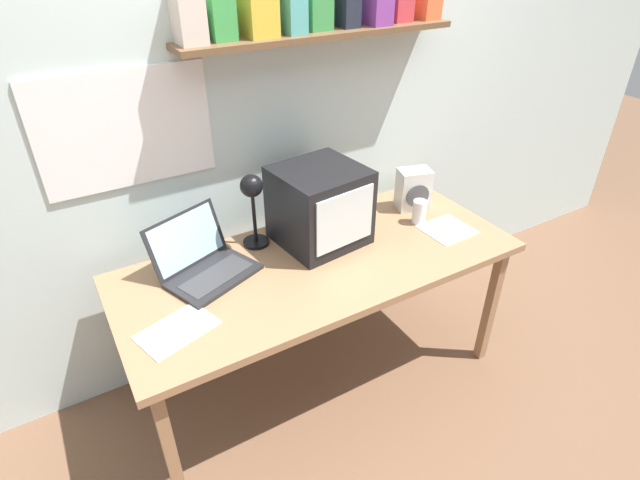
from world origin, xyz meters
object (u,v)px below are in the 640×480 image
Objects in this scene: crt_monitor at (320,206)px; laptop at (202,260)px; loose_paper_near_laptop at (447,230)px; desk_lamp at (252,198)px; space_heater at (413,189)px; juice_glass at (419,213)px; loose_paper_near_monitor at (177,330)px; corner_desk at (320,270)px.

laptop is at bearing 170.73° from crt_monitor.
desk_lamp is at bearing 159.67° from loose_paper_near_laptop.
space_heater is 0.92× the size of loose_paper_near_laptop.
space_heater is at bearing -4.32° from crt_monitor.
juice_glass reaches higher than loose_paper_near_monitor.
loose_paper_near_monitor is (-0.66, -0.12, 0.06)m from corner_desk.
loose_paper_near_monitor is (-0.46, -0.34, -0.25)m from desk_lamp.
crt_monitor reaches higher than space_heater.
crt_monitor is 1.93× the size of space_heater.
loose_paper_near_laptop is at bearing -58.40° from juice_glass.
loose_paper_near_laptop is at bearing -8.46° from corner_desk.
loose_paper_near_monitor is (-1.30, -0.28, -0.10)m from space_heater.
space_heater is at bearing 90.90° from loose_paper_near_laptop.
loose_paper_near_monitor is at bearing -151.38° from space_heater.
laptop is at bearing -146.72° from desk_lamp.
loose_paper_near_laptop is at bearing 2.58° from desk_lamp.
laptop reaches higher than juice_glass.
loose_paper_near_monitor is at bearing -178.87° from loose_paper_near_laptop.
crt_monitor is 0.91× the size of laptop.
laptop is 1.14m from loose_paper_near_laptop.
desk_lamp reaches higher than laptop.
desk_lamp reaches higher than loose_paper_near_laptop.
juice_glass is (0.48, -0.11, -0.12)m from crt_monitor.
corner_desk is at bearing 171.54° from loose_paper_near_laptop.
desk_lamp is at bearing 158.76° from crt_monitor.
loose_paper_near_monitor is at bearing -173.11° from juice_glass.
corner_desk is 0.65m from loose_paper_near_laptop.
laptop is 1.93× the size of loose_paper_near_laptop.
desk_lamp is 0.85m from space_heater.
corner_desk is at bearing -41.23° from laptop.
space_heater reaches higher than corner_desk.
space_heater is at bearing 14.34° from corner_desk.
corner_desk is at bearing -149.36° from space_heater.
crt_monitor reaches higher than loose_paper_near_laptop.
corner_desk is at bearing -126.72° from crt_monitor.
crt_monitor is at bearing -24.00° from laptop.
space_heater is (1.10, -0.01, 0.04)m from laptop.
desk_lamp reaches higher than loose_paper_near_monitor.
juice_glass is (0.57, 0.03, 0.11)m from corner_desk.
juice_glass is (1.03, -0.14, -0.01)m from laptop.
desk_lamp reaches higher than space_heater.
juice_glass is 0.15m from loose_paper_near_laptop.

